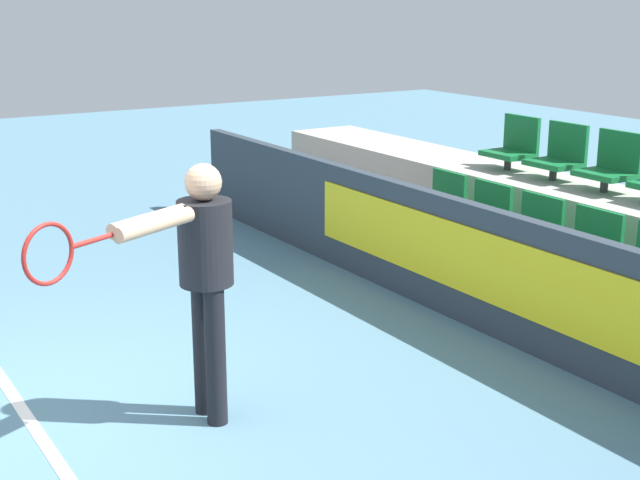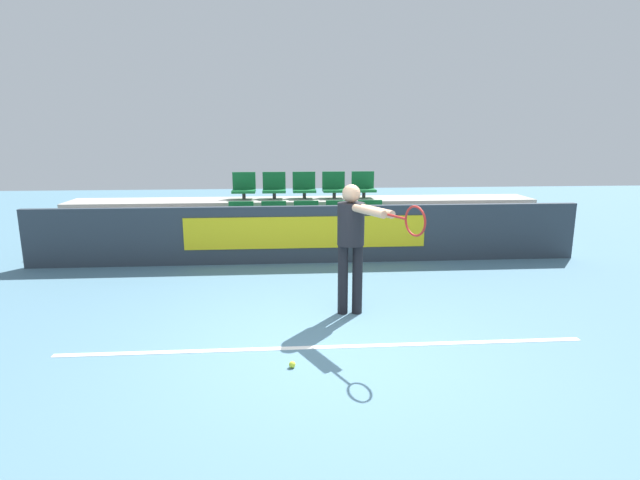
% 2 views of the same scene
% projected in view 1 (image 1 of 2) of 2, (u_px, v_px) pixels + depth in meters
% --- Properties ---
extents(ground_plane, '(30.00, 30.00, 0.00)m').
position_uv_depth(ground_plane, '(30.00, 433.00, 5.51)').
color(ground_plane, slate).
extents(court_baseline, '(5.70, 0.08, 0.01)m').
position_uv_depth(court_baseline, '(37.00, 431.00, 5.53)').
color(court_baseline, white).
rests_on(court_baseline, ground).
extents(barrier_wall, '(9.64, 0.14, 1.01)m').
position_uv_depth(barrier_wall, '(473.00, 265.00, 7.20)').
color(barrier_wall, '#2D3842').
rests_on(barrier_wall, ground).
extents(bleacher_tier_front, '(9.24, 0.90, 0.47)m').
position_uv_depth(bleacher_tier_front, '(520.00, 286.00, 7.54)').
color(bleacher_tier_front, '#ADA89E').
rests_on(bleacher_tier_front, ground).
extents(bleacher_tier_middle, '(9.24, 0.90, 0.94)m').
position_uv_depth(bleacher_tier_middle, '(596.00, 244.00, 7.94)').
color(bleacher_tier_middle, '#ADA89E').
rests_on(bleacher_tier_middle, ground).
extents(stadium_chair_0, '(0.46, 0.37, 0.53)m').
position_uv_depth(stadium_chair_0, '(441.00, 203.00, 8.47)').
color(stadium_chair_0, '#333333').
rests_on(stadium_chair_0, bleacher_tier_front).
extents(stadium_chair_1, '(0.46, 0.37, 0.53)m').
position_uv_depth(stadium_chair_1, '(484.00, 216.00, 7.97)').
color(stadium_chair_1, '#333333').
rests_on(stadium_chair_1, bleacher_tier_front).
extents(stadium_chair_2, '(0.46, 0.37, 0.53)m').
position_uv_depth(stadium_chair_2, '(533.00, 231.00, 7.48)').
color(stadium_chair_2, '#333333').
rests_on(stadium_chair_2, bleacher_tier_front).
extents(stadium_chair_3, '(0.46, 0.37, 0.53)m').
position_uv_depth(stadium_chair_3, '(589.00, 247.00, 6.98)').
color(stadium_chair_3, '#333333').
rests_on(stadium_chair_3, bleacher_tier_front).
extents(stadium_chair_5, '(0.46, 0.37, 0.53)m').
position_uv_depth(stadium_chair_5, '(514.00, 146.00, 8.80)').
color(stadium_chair_5, '#333333').
rests_on(stadium_chair_5, bleacher_tier_middle).
extents(stadium_chair_6, '(0.46, 0.37, 0.53)m').
position_uv_depth(stadium_chair_6, '(559.00, 155.00, 8.31)').
color(stadium_chair_6, '#333333').
rests_on(stadium_chair_6, bleacher_tier_middle).
extents(stadium_chair_7, '(0.46, 0.37, 0.53)m').
position_uv_depth(stadium_chair_7, '(611.00, 165.00, 7.81)').
color(stadium_chair_7, '#333333').
rests_on(stadium_chair_7, bleacher_tier_middle).
extents(tennis_player, '(0.76, 1.39, 1.65)m').
position_uv_depth(tennis_player, '(199.00, 266.00, 5.39)').
color(tennis_player, black).
rests_on(tennis_player, ground).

